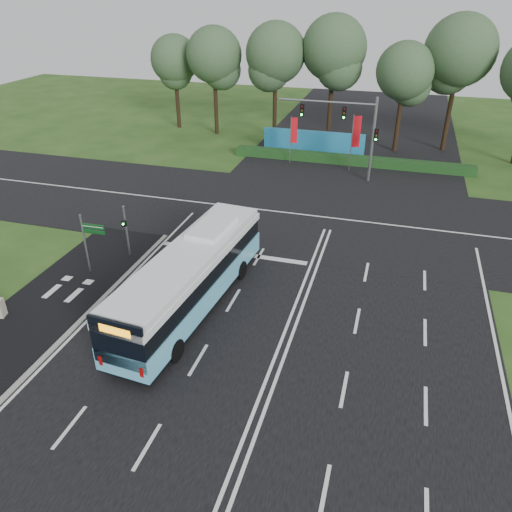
{
  "coord_description": "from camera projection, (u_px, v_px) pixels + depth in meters",
  "views": [
    {
      "loc": [
        4.1,
        -21.02,
        15.15
      ],
      "look_at": [
        -2.61,
        2.0,
        1.8
      ],
      "focal_mm": 35.0,
      "sensor_mm": 36.0,
      "label": 1
    }
  ],
  "objects": [
    {
      "name": "banner_flag_left",
      "position": [
        293.0,
        133.0,
        45.51
      ],
      "size": [
        0.62,
        0.25,
        4.35
      ],
      "rotation": [
        0.0,
        0.0,
        0.33
      ],
      "color": "gray",
      "rests_on": "ground"
    },
    {
      "name": "ground",
      "position": [
        293.0,
        311.0,
        26.01
      ],
      "size": [
        120.0,
        120.0,
        0.0
      ],
      "primitive_type": "plane",
      "color": "#254717",
      "rests_on": "ground"
    },
    {
      "name": "road_main",
      "position": [
        293.0,
        311.0,
        26.0
      ],
      "size": [
        20.0,
        120.0,
        0.04
      ],
      "primitive_type": "cube",
      "color": "black",
      "rests_on": "ground"
    },
    {
      "name": "hedge",
      "position": [
        350.0,
        160.0,
        46.37
      ],
      "size": [
        22.0,
        1.2,
        0.8
      ],
      "primitive_type": "cube",
      "color": "#153413",
      "rests_on": "ground"
    },
    {
      "name": "blue_hoarding",
      "position": [
        313.0,
        142.0,
        49.1
      ],
      "size": [
        10.0,
        0.3,
        2.2
      ],
      "primitive_type": "cube",
      "color": "teal",
      "rests_on": "ground"
    },
    {
      "name": "road_cross",
      "position": [
        329.0,
        218.0,
        36.06
      ],
      "size": [
        120.0,
        14.0,
        0.05
      ],
      "primitive_type": "cube",
      "color": "black",
      "rests_on": "ground"
    },
    {
      "name": "banner_flag_mid",
      "position": [
        355.0,
        135.0,
        43.18
      ],
      "size": [
        0.72,
        0.28,
        5.09
      ],
      "rotation": [
        0.0,
        0.0,
        0.31
      ],
      "color": "gray",
      "rests_on": "ground"
    },
    {
      "name": "kerb_strip",
      "position": [
        91.0,
        311.0,
        25.93
      ],
      "size": [
        0.25,
        18.0,
        0.12
      ],
      "primitive_type": "cube",
      "color": "gray",
      "rests_on": "ground"
    },
    {
      "name": "eucalyptus_row",
      "position": [
        375.0,
        58.0,
        47.51
      ],
      "size": [
        46.63,
        9.11,
        12.7
      ],
      "color": "black",
      "rests_on": "ground"
    },
    {
      "name": "street_sign",
      "position": [
        89.0,
        237.0,
        28.26
      ],
      "size": [
        1.44,
        0.12,
        3.7
      ],
      "rotation": [
        0.0,
        0.0,
        0.02
      ],
      "color": "gray",
      "rests_on": "ground"
    },
    {
      "name": "pedestrian_signal",
      "position": [
        126.0,
        229.0,
        30.29
      ],
      "size": [
        0.29,
        0.41,
        3.35
      ],
      "rotation": [
        0.0,
        0.0,
        0.12
      ],
      "color": "gray",
      "rests_on": "ground"
    },
    {
      "name": "city_bus",
      "position": [
        191.0,
        278.0,
        25.41
      ],
      "size": [
        3.71,
        12.84,
        3.63
      ],
      "rotation": [
        0.0,
        0.0,
        -0.09
      ],
      "color": "#5DB5D8",
      "rests_on": "ground"
    },
    {
      "name": "bike_path",
      "position": [
        52.0,
        304.0,
        26.53
      ],
      "size": [
        5.0,
        18.0,
        0.06
      ],
      "primitive_type": "cube",
      "color": "black",
      "rests_on": "ground"
    },
    {
      "name": "traffic_light_gantry",
      "position": [
        352.0,
        125.0,
        40.89
      ],
      "size": [
        8.41,
        0.28,
        7.0
      ],
      "color": "gray",
      "rests_on": "ground"
    }
  ]
}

